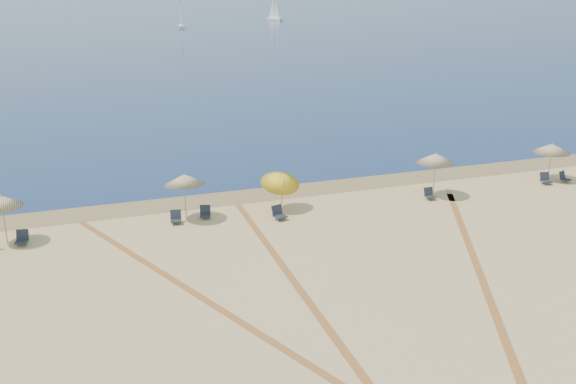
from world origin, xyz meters
The scene contains 17 objects.
ocean centered at (0.00, 225.00, 0.01)m, with size 500.00×500.00×0.00m, color #0C2151.
wet_sand centered at (0.00, 24.00, 0.00)m, with size 500.00×500.00×0.00m, color olive.
umbrella_1 centered at (-14.21, 20.82, 2.15)m, with size 1.99×1.99×2.49m.
umbrella_2 centered at (-5.34, 21.18, 2.21)m, with size 2.17×2.20×2.57m.
umbrella_3 centered at (-0.13, 20.85, 1.79)m, with size 2.15×2.20×2.43m.
umbrella_4 centered at (9.10, 20.16, 2.31)m, with size 2.16×2.16×2.65m.
umbrella_5 centered at (17.68, 20.54, 2.07)m, with size 2.27×2.27×2.41m.
chair_3 centered at (-13.50, 20.39, 0.31)m, with size 0.70×0.78×0.70m.
chair_4 centered at (-5.97, 20.76, 0.30)m, with size 0.66×0.74×0.68m.
chair_5 centered at (-4.34, 21.01, 0.30)m, with size 0.70×0.78×0.68m.
chair_6 centered at (-0.70, 19.54, 0.33)m, with size 0.78×0.86×0.74m.
chair_7 centered at (8.62, 19.77, 0.29)m, with size 0.56×0.65×0.66m.
chair_8 centered at (16.96, 19.93, 0.31)m, with size 0.73×0.81×0.71m.
chair_9 centered at (18.32, 19.85, 0.29)m, with size 0.73×0.79×0.66m.
sailboat_0 centered at (47.23, 165.24, 2.29)m, with size 3.61×5.07×7.57m.
sailboat_1 centered at (18.59, 148.19, 2.33)m, with size 2.15×5.32×7.71m.
tire_tracks centered at (-1.66, 10.16, 0.00)m, with size 48.54×42.57×0.00m.
Camera 1 is at (-11.28, -11.98, 12.55)m, focal length 41.52 mm.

